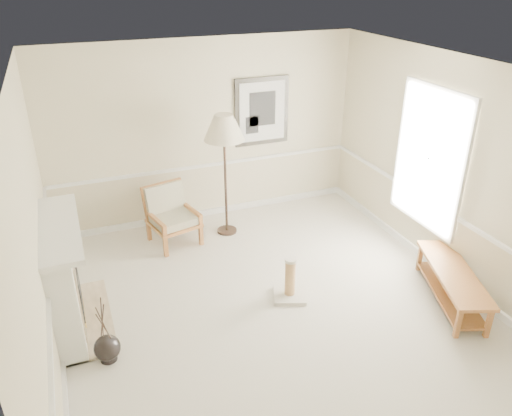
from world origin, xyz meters
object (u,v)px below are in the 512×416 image
Objects in this scene: floor_vase at (107,349)px; floor_lamp at (224,131)px; armchair at (170,212)px; scratching_post at (290,285)px; bench at (452,281)px.

floor_vase is 3.43m from floor_lamp.
floor_vase is 2.64m from armchair.
armchair is at bearing 175.35° from floor_lamp.
floor_lamp is at bearing 95.96° from scratching_post.
floor_lamp is at bearing -18.30° from armchair.
floor_lamp reaches higher than scratching_post.
scratching_post is at bearing 7.62° from floor_vase.
floor_vase is 4.20m from bench.
bench is at bearing -57.47° from armchair.
bench is at bearing -6.88° from floor_vase.
armchair is at bearing 61.90° from floor_vase.
scratching_post is (0.20, -1.93, -1.49)m from floor_lamp.
floor_vase is 0.95× the size of armchair.
floor_vase is at bearing 173.12° from bench.
floor_lamp is at bearing 126.93° from bench.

